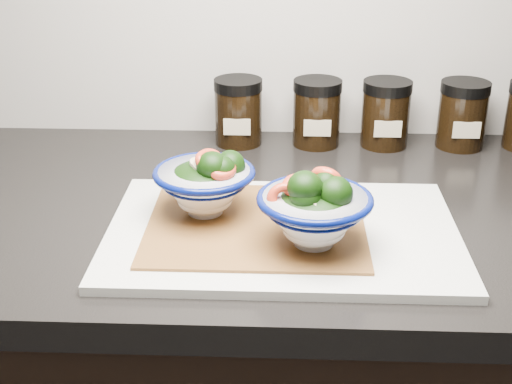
{
  "coord_description": "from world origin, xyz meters",
  "views": [
    {
      "loc": [
        -0.14,
        0.54,
        1.34
      ],
      "look_at": [
        -0.18,
        1.36,
        0.96
      ],
      "focal_mm": 50.0,
      "sensor_mm": 36.0,
      "label": 1
    }
  ],
  "objects_px": {
    "spice_jar_a": "(238,112)",
    "spice_jar_c": "(386,113)",
    "bowl_left": "(207,183)",
    "bowl_right": "(315,210)",
    "spice_jar_b": "(317,113)",
    "spice_jar_d": "(462,114)",
    "cutting_board": "(283,233)"
  },
  "relations": [
    {
      "from": "spice_jar_a",
      "to": "spice_jar_d",
      "type": "relative_size",
      "value": 1.0
    },
    {
      "from": "bowl_left",
      "to": "spice_jar_c",
      "type": "xyz_separation_m",
      "value": [
        0.27,
        0.31,
        -0.0
      ]
    },
    {
      "from": "cutting_board",
      "to": "spice_jar_b",
      "type": "bearing_deg",
      "value": 80.91
    },
    {
      "from": "bowl_left",
      "to": "spice_jar_b",
      "type": "bearing_deg",
      "value": 63.07
    },
    {
      "from": "bowl_left",
      "to": "spice_jar_a",
      "type": "height_order",
      "value": "same"
    },
    {
      "from": "spice_jar_a",
      "to": "spice_jar_b",
      "type": "distance_m",
      "value": 0.13
    },
    {
      "from": "bowl_left",
      "to": "spice_jar_b",
      "type": "height_order",
      "value": "same"
    },
    {
      "from": "spice_jar_a",
      "to": "bowl_right",
      "type": "bearing_deg",
      "value": -73.19
    },
    {
      "from": "cutting_board",
      "to": "spice_jar_c",
      "type": "distance_m",
      "value": 0.38
    },
    {
      "from": "spice_jar_a",
      "to": "spice_jar_c",
      "type": "relative_size",
      "value": 1.0
    },
    {
      "from": "cutting_board",
      "to": "bowl_left",
      "type": "xyz_separation_m",
      "value": [
        -0.1,
        0.04,
        0.05
      ]
    },
    {
      "from": "bowl_right",
      "to": "spice_jar_b",
      "type": "relative_size",
      "value": 1.25
    },
    {
      "from": "bowl_right",
      "to": "spice_jar_a",
      "type": "relative_size",
      "value": 1.25
    },
    {
      "from": "bowl_right",
      "to": "spice_jar_c",
      "type": "xyz_separation_m",
      "value": [
        0.13,
        0.39,
        -0.0
      ]
    },
    {
      "from": "cutting_board",
      "to": "bowl_right",
      "type": "distance_m",
      "value": 0.08
    },
    {
      "from": "bowl_left",
      "to": "spice_jar_c",
      "type": "distance_m",
      "value": 0.41
    },
    {
      "from": "spice_jar_b",
      "to": "cutting_board",
      "type": "bearing_deg",
      "value": -99.09
    },
    {
      "from": "bowl_left",
      "to": "bowl_right",
      "type": "height_order",
      "value": "bowl_right"
    },
    {
      "from": "spice_jar_a",
      "to": "spice_jar_c",
      "type": "height_order",
      "value": "same"
    },
    {
      "from": "spice_jar_b",
      "to": "spice_jar_d",
      "type": "bearing_deg",
      "value": 0.0
    },
    {
      "from": "cutting_board",
      "to": "spice_jar_c",
      "type": "relative_size",
      "value": 3.98
    },
    {
      "from": "cutting_board",
      "to": "spice_jar_b",
      "type": "relative_size",
      "value": 3.98
    },
    {
      "from": "cutting_board",
      "to": "bowl_right",
      "type": "height_order",
      "value": "bowl_right"
    },
    {
      "from": "bowl_left",
      "to": "spice_jar_b",
      "type": "relative_size",
      "value": 1.19
    },
    {
      "from": "spice_jar_c",
      "to": "spice_jar_a",
      "type": "bearing_deg",
      "value": 180.0
    },
    {
      "from": "bowl_left",
      "to": "spice_jar_a",
      "type": "bearing_deg",
      "value": 85.86
    },
    {
      "from": "bowl_right",
      "to": "spice_jar_a",
      "type": "xyz_separation_m",
      "value": [
        -0.12,
        0.39,
        -0.0
      ]
    },
    {
      "from": "spice_jar_b",
      "to": "bowl_right",
      "type": "bearing_deg",
      "value": -92.45
    },
    {
      "from": "cutting_board",
      "to": "spice_jar_a",
      "type": "height_order",
      "value": "spice_jar_a"
    },
    {
      "from": "cutting_board",
      "to": "spice_jar_d",
      "type": "bearing_deg",
      "value": 48.76
    },
    {
      "from": "cutting_board",
      "to": "spice_jar_b",
      "type": "height_order",
      "value": "spice_jar_b"
    },
    {
      "from": "spice_jar_d",
      "to": "bowl_left",
      "type": "bearing_deg",
      "value": -142.59
    }
  ]
}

